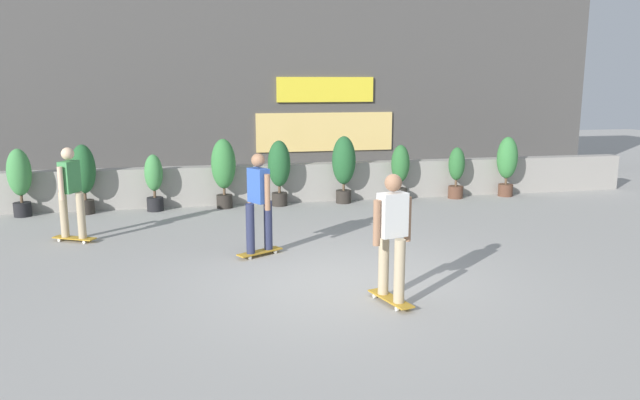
% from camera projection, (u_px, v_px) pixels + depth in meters
% --- Properties ---
extents(ground_plane, '(48.00, 48.00, 0.00)m').
position_uv_depth(ground_plane, '(342.00, 281.00, 8.77)').
color(ground_plane, '#9E9B96').
extents(planter_wall, '(18.00, 0.40, 0.90)m').
position_uv_depth(planter_wall, '(281.00, 183.00, 14.44)').
color(planter_wall, gray).
rests_on(planter_wall, ground).
extents(building_backdrop, '(20.00, 2.08, 6.50)m').
position_uv_depth(building_backdrop, '(260.00, 67.00, 17.74)').
color(building_backdrop, '#4C4947').
rests_on(building_backdrop, ground).
extents(potted_plant_0, '(0.49, 0.49, 1.45)m').
position_uv_depth(potted_plant_0, '(20.00, 178.00, 12.79)').
color(potted_plant_0, black).
rests_on(potted_plant_0, ground).
extents(potted_plant_1, '(0.52, 0.52, 1.51)m').
position_uv_depth(potted_plant_1, '(83.00, 174.00, 13.04)').
color(potted_plant_1, '#2D2823').
rests_on(potted_plant_1, ground).
extents(potted_plant_2, '(0.40, 0.40, 1.26)m').
position_uv_depth(potted_plant_2, '(154.00, 180.00, 13.37)').
color(potted_plant_2, black).
rests_on(potted_plant_2, ground).
extents(potted_plant_3, '(0.55, 0.55, 1.57)m').
position_uv_depth(potted_plant_3, '(224.00, 168.00, 13.64)').
color(potted_plant_3, '#2D2823').
rests_on(potted_plant_3, ground).
extents(potted_plant_4, '(0.52, 0.52, 1.51)m').
position_uv_depth(potted_plant_4, '(279.00, 168.00, 13.91)').
color(potted_plant_4, '#2D2823').
rests_on(potted_plant_4, ground).
extents(potted_plant_5, '(0.55, 0.55, 1.58)m').
position_uv_depth(potted_plant_5, '(344.00, 164.00, 14.21)').
color(potted_plant_5, '#2D2823').
rests_on(potted_plant_5, ground).
extents(potted_plant_6, '(0.44, 0.44, 1.35)m').
position_uv_depth(potted_plant_6, '(400.00, 169.00, 14.53)').
color(potted_plant_6, '#2D2823').
rests_on(potted_plant_6, ground).
extents(potted_plant_7, '(0.39, 0.39, 1.26)m').
position_uv_depth(potted_plant_7, '(456.00, 171.00, 14.84)').
color(potted_plant_7, brown).
rests_on(potted_plant_7, ground).
extents(potted_plant_8, '(0.51, 0.51, 1.49)m').
position_uv_depth(potted_plant_8, '(507.00, 162.00, 15.08)').
color(potted_plant_8, brown).
rests_on(potted_plant_8, ground).
extents(skater_by_wall_left, '(0.79, 0.57, 1.70)m').
position_uv_depth(skater_by_wall_left, '(259.00, 200.00, 9.85)').
color(skater_by_wall_left, '#BF8C26').
rests_on(skater_by_wall_left, ground).
extents(skater_far_right, '(0.80, 0.55, 1.70)m').
position_uv_depth(skater_far_right, '(70.00, 190.00, 10.73)').
color(skater_far_right, '#BF8C26').
rests_on(skater_far_right, ground).
extents(skater_mid_plaza, '(0.54, 0.82, 1.70)m').
position_uv_depth(skater_mid_plaza, '(392.00, 233.00, 7.69)').
color(skater_mid_plaza, '#BF8C26').
rests_on(skater_mid_plaza, ground).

